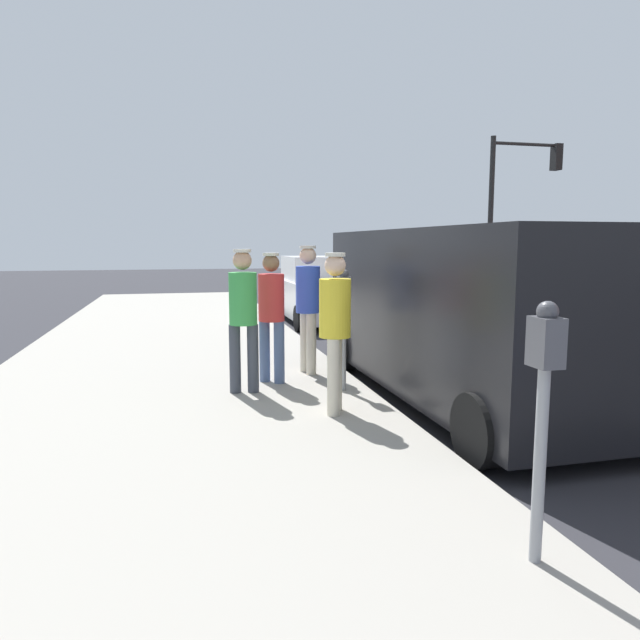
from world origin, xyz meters
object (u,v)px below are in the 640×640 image
Objects in this scene: pedestrian_in_red at (271,309)px; parking_meter_near at (344,309)px; pedestrian_in_yellow at (335,322)px; parked_van at (467,310)px; parking_meter_far at (544,388)px; pedestrian_in_green at (243,311)px; traffic_light_corner at (516,193)px; pedestrian_in_blue at (308,300)px; parked_sedan_behind at (320,292)px.

parking_meter_near is at bearing 141.60° from pedestrian_in_red.
pedestrian_in_yellow is at bearing 68.60° from parking_meter_near.
parked_van is at bearing -162.34° from pedestrian_in_yellow.
pedestrian_in_green is at bearing -74.03° from parking_meter_far.
pedestrian_in_yellow reaches higher than parking_meter_near.
pedestrian_in_green is at bearing 44.47° from traffic_light_corner.
parking_meter_near is at bearing 48.99° from traffic_light_corner.
pedestrian_in_yellow is 0.33× the size of traffic_light_corner.
parking_meter_near is 1.00× the size of parking_meter_far.
pedestrian_in_blue is 6.73m from parked_sedan_behind.
pedestrian_in_yellow is at bearing 85.93° from pedestrian_in_blue.
traffic_light_corner is at bearing -124.53° from parked_van.
parking_meter_near reaches higher than parked_sedan_behind.
parked_van is (-2.30, 0.95, 0.02)m from pedestrian_in_red.
parked_sedan_behind is at bearing -105.04° from pedestrian_in_blue.
traffic_light_corner reaches higher than pedestrian_in_yellow.
pedestrian_in_green is (1.00, 0.88, -0.02)m from pedestrian_in_blue.
parked_van reaches higher than pedestrian_in_green.
pedestrian_in_blue is at bearing 44.85° from traffic_light_corner.
parked_van reaches higher than parked_sedan_behind.
pedestrian_in_red is at bearing 71.39° from parked_sedan_behind.
pedestrian_in_blue is at bearing -87.60° from parking_meter_far.
pedestrian_in_blue is 1.05× the size of pedestrian_in_red.
pedestrian_in_green is (1.22, -4.25, -0.01)m from parking_meter_far.
parking_meter_far is at bearing 105.97° from pedestrian_in_green.
pedestrian_in_yellow is (0.36, 0.91, -0.03)m from parking_meter_near.
pedestrian_in_red reaches higher than parked_sedan_behind.
pedestrian_in_green is (0.86, -1.10, 0.02)m from pedestrian_in_yellow.
pedestrian_in_yellow is at bearing 17.66° from parked_van.
parked_van is 12.12m from traffic_light_corner.
parking_meter_near and parking_meter_far have the same top height.
parked_van is 1.00× the size of traffic_light_corner.
traffic_light_corner is (-8.24, -9.47, 2.34)m from parking_meter_near.
pedestrian_in_yellow is (0.36, -3.16, -0.03)m from parking_meter_far.
parking_meter_near is 1.02m from pedestrian_in_red.
traffic_light_corner reaches higher than pedestrian_in_green.
pedestrian_in_green reaches higher than pedestrian_in_red.
traffic_light_corner reaches higher than parked_van.
parking_meter_near is 7.71m from parked_sedan_behind.
traffic_light_corner is (-8.24, -13.54, 2.34)m from parking_meter_far.
parked_sedan_behind is (-1.53, -11.61, -0.43)m from parking_meter_far.
pedestrian_in_yellow reaches higher than parking_meter_far.
parked_sedan_behind is (-2.74, -7.36, -0.42)m from pedestrian_in_green.
traffic_light_corner is (-8.45, -8.41, 2.32)m from pedestrian_in_blue.
pedestrian_in_red is at bearing -38.40° from parking_meter_near.
pedestrian_in_green is 0.61m from pedestrian_in_red.
pedestrian_in_blue is at bearing -143.61° from pedestrian_in_red.
parking_meter_near is at bearing 101.39° from pedestrian_in_blue.
parked_van reaches higher than pedestrian_in_blue.
parked_sedan_behind is (-0.03, -7.86, -0.41)m from parked_van.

